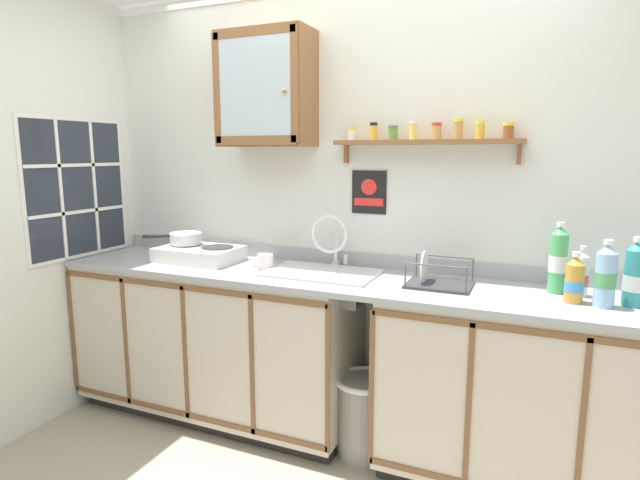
{
  "coord_description": "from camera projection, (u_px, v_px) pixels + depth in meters",
  "views": [
    {
      "loc": [
        0.97,
        -2.13,
        1.59
      ],
      "look_at": [
        -0.14,
        0.45,
        1.11
      ],
      "focal_mm": 28.7,
      "sensor_mm": 36.0,
      "label": 1
    }
  ],
  "objects": [
    {
      "name": "side_wall_left",
      "position": [
        5.0,
        213.0,
        2.75
      ],
      "size": [
        0.05,
        3.42,
        2.54
      ],
      "primitive_type": "cube",
      "color": "silver",
      "rests_on": "ground"
    },
    {
      "name": "warning_sign",
      "position": [
        369.0,
        193.0,
        2.87
      ],
      "size": [
        0.2,
        0.01,
        0.24
      ],
      "color": "black"
    },
    {
      "name": "bottle_soda_green_4",
      "position": [
        558.0,
        261.0,
        2.37
      ],
      "size": [
        0.08,
        0.08,
        0.33
      ],
      "color": "#4CB266",
      "rests_on": "countertop"
    },
    {
      "name": "lower_cabinet_run_right",
      "position": [
        525.0,
        395.0,
        2.42
      ],
      "size": [
        1.35,
        0.59,
        0.92
      ],
      "color": "black",
      "rests_on": "ground"
    },
    {
      "name": "mug",
      "position": [
        265.0,
        261.0,
        2.89
      ],
      "size": [
        0.09,
        0.12,
        0.09
      ],
      "color": "white",
      "rests_on": "countertop"
    },
    {
      "name": "bottle_detergent_teal_3",
      "position": [
        634.0,
        276.0,
        2.17
      ],
      "size": [
        0.08,
        0.08,
        0.3
      ],
      "color": "teal",
      "rests_on": "countertop"
    },
    {
      "name": "floor",
      "position": [
        310.0,
        473.0,
        2.57
      ],
      "size": [
        6.3,
        6.3,
        0.0
      ],
      "primitive_type": "plane",
      "color": "#9E9384",
      "rests_on": "ground"
    },
    {
      "name": "dish_rack",
      "position": [
        437.0,
        281.0,
        2.52
      ],
      "size": [
        0.31,
        0.26,
        0.17
      ],
      "color": "#333338",
      "rests_on": "countertop"
    },
    {
      "name": "window",
      "position": [
        77.0,
        188.0,
        3.13
      ],
      "size": [
        0.03,
        0.75,
        0.85
      ],
      "color": "#262D38"
    },
    {
      "name": "bottle_juice_amber_1",
      "position": [
        574.0,
        281.0,
        2.22
      ],
      "size": [
        0.08,
        0.08,
        0.23
      ],
      "color": "gold",
      "rests_on": "countertop"
    },
    {
      "name": "spice_shelf",
      "position": [
        427.0,
        139.0,
        2.63
      ],
      "size": [
        0.97,
        0.14,
        0.23
      ],
      "color": "brown"
    },
    {
      "name": "lower_cabinet_run",
      "position": [
        217.0,
        341.0,
        3.1
      ],
      "size": [
        1.73,
        0.59,
        0.92
      ],
      "color": "black",
      "rests_on": "ground"
    },
    {
      "name": "back_wall",
      "position": [
        356.0,
        207.0,
        2.94
      ],
      "size": [
        3.9,
        0.07,
        2.54
      ],
      "color": "silver",
      "rests_on": "ground"
    },
    {
      "name": "countertop",
      "position": [
        336.0,
        279.0,
        2.72
      ],
      "size": [
        3.26,
        0.62,
        0.03
      ],
      "primitive_type": "cube",
      "color": "#9EA3A8",
      "rests_on": "lower_cabinet_run"
    },
    {
      "name": "saucepan",
      "position": [
        185.0,
        238.0,
        3.14
      ],
      "size": [
        0.31,
        0.26,
        0.07
      ],
      "color": "silver",
      "rests_on": "hot_plate_stove"
    },
    {
      "name": "bottle_opaque_white_5",
      "position": [
        581.0,
        275.0,
        2.32
      ],
      "size": [
        0.06,
        0.06,
        0.23
      ],
      "color": "white",
      "rests_on": "countertop"
    },
    {
      "name": "wall_cabinet",
      "position": [
        266.0,
        89.0,
        2.88
      ],
      "size": [
        0.54,
        0.29,
        0.64
      ],
      "color": "brown"
    },
    {
      "name": "backsplash",
      "position": [
        354.0,
        259.0,
        2.96
      ],
      "size": [
        3.26,
        0.02,
        0.08
      ],
      "primitive_type": "cube",
      "color": "#9EA3A8",
      "rests_on": "countertop"
    },
    {
      "name": "bottle_water_blue_2",
      "position": [
        605.0,
        276.0,
        2.15
      ],
      "size": [
        0.09,
        0.09,
        0.29
      ],
      "color": "#8CB7E0",
      "rests_on": "countertop"
    },
    {
      "name": "hot_plate_stove",
      "position": [
        199.0,
        254.0,
        3.09
      ],
      "size": [
        0.48,
        0.33,
        0.09
      ],
      "color": "silver",
      "rests_on": "countertop"
    },
    {
      "name": "trash_bin",
      "position": [
        364.0,
        414.0,
        2.7
      ],
      "size": [
        0.32,
        0.32,
        0.43
      ],
      "color": "gray",
      "rests_on": "ground"
    },
    {
      "name": "sink",
      "position": [
        323.0,
        276.0,
        2.79
      ],
      "size": [
        0.6,
        0.43,
        0.44
      ],
      "color": "silver",
      "rests_on": "countertop"
    }
  ]
}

